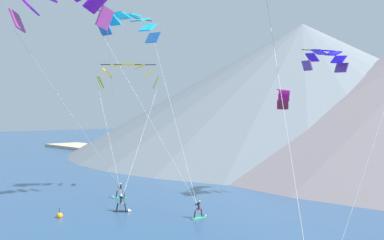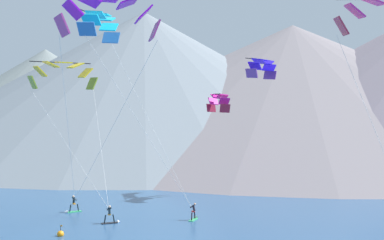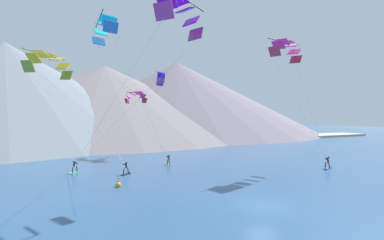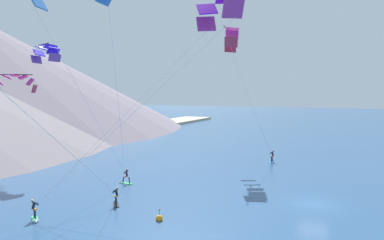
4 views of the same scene
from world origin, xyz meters
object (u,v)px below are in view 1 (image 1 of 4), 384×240
(parafoil_kite_near_lead, at_px, (128,73))
(parafoil_kite_mid_center, at_px, (131,24))
(kitesurfer_mid_center, at_px, (200,213))
(kitesurfer_near_lead, at_px, (123,206))
(parafoil_kite_distant_high_outer, at_px, (326,58))
(race_marker_buoy, at_px, (60,216))
(parafoil_kite_distant_low_drift, at_px, (283,97))
(kitesurfer_near_trail, at_px, (118,193))
(parafoil_kite_near_trail, at_px, (62,4))

(parafoil_kite_near_lead, relative_size, parafoil_kite_mid_center, 0.77)
(kitesurfer_mid_center, height_order, parafoil_kite_mid_center, parafoil_kite_mid_center)
(kitesurfer_near_lead, relative_size, kitesurfer_mid_center, 0.98)
(parafoil_kite_mid_center, bearing_deg, parafoil_kite_distant_high_outer, 51.23)
(parafoil_kite_mid_center, relative_size, race_marker_buoy, 17.63)
(parafoil_kite_near_lead, bearing_deg, parafoil_kite_mid_center, -32.17)
(parafoil_kite_distant_low_drift, height_order, race_marker_buoy, parafoil_kite_distant_low_drift)
(kitesurfer_near_lead, xyz_separation_m, parafoil_kite_mid_center, (-2.24, 2.44, 17.75))
(parafoil_kite_near_lead, relative_size, parafoil_kite_distant_low_drift, 3.10)
(kitesurfer_near_trail, bearing_deg, parafoil_kite_mid_center, -12.93)
(kitesurfer_near_lead, relative_size, kitesurfer_near_trail, 1.01)
(kitesurfer_mid_center, xyz_separation_m, parafoil_kite_distant_low_drift, (-1.34, 14.38, 10.61))
(parafoil_kite_near_lead, distance_m, parafoil_kite_distant_low_drift, 18.32)
(kitesurfer_mid_center, bearing_deg, parafoil_kite_distant_low_drift, 95.34)
(parafoil_kite_near_lead, bearing_deg, kitesurfer_near_trail, -49.37)
(parafoil_kite_distant_high_outer, xyz_separation_m, parafoil_kite_distant_low_drift, (-5.12, -0.18, -3.97))
(parafoil_kite_distant_high_outer, bearing_deg, parafoil_kite_near_lead, -148.32)
(race_marker_buoy, bearing_deg, kitesurfer_mid_center, 46.49)
(parafoil_kite_mid_center, bearing_deg, kitesurfer_near_trail, 167.07)
(parafoil_kite_near_lead, height_order, parafoil_kite_near_trail, parafoil_kite_near_trail)
(kitesurfer_near_trail, xyz_separation_m, parafoil_kite_distant_low_drift, (11.18, 14.73, 10.59))
(parafoil_kite_near_trail, height_order, race_marker_buoy, parafoil_kite_near_trail)
(kitesurfer_mid_center, relative_size, race_marker_buoy, 1.72)
(parafoil_kite_mid_center, height_order, parafoil_kite_distant_high_outer, parafoil_kite_mid_center)
(kitesurfer_mid_center, bearing_deg, parafoil_kite_near_trail, -104.59)
(parafoil_kite_distant_high_outer, bearing_deg, kitesurfer_near_lead, -119.78)
(parafoil_kite_distant_high_outer, bearing_deg, parafoil_kite_distant_low_drift, -177.97)
(kitesurfer_mid_center, distance_m, parafoil_kite_near_trail, 20.63)
(kitesurfer_near_lead, bearing_deg, parafoil_kite_distant_high_outer, 60.22)
(kitesurfer_near_trail, height_order, parafoil_kite_distant_low_drift, parafoil_kite_distant_low_drift)
(parafoil_kite_near_lead, bearing_deg, parafoil_kite_distant_low_drift, 39.74)
(parafoil_kite_near_lead, xyz_separation_m, parafoil_kite_mid_center, (6.37, -4.01, 4.19))
(parafoil_kite_mid_center, height_order, race_marker_buoy, parafoil_kite_mid_center)
(kitesurfer_near_lead, distance_m, parafoil_kite_distant_low_drift, 21.54)
(kitesurfer_near_lead, xyz_separation_m, parafoil_kite_distant_low_drift, (5.28, 18.00, 10.59))
(parafoil_kite_near_lead, distance_m, parafoil_kite_mid_center, 8.62)
(kitesurfer_near_lead, relative_size, parafoil_kite_distant_low_drift, 0.38)
(parafoil_kite_distant_low_drift, bearing_deg, kitesurfer_mid_center, -84.66)
(parafoil_kite_mid_center, bearing_deg, kitesurfer_near_lead, -47.37)
(parafoil_kite_distant_high_outer, bearing_deg, kitesurfer_near_trail, -137.56)
(parafoil_kite_mid_center, height_order, parafoil_kite_distant_low_drift, parafoil_kite_mid_center)
(parafoil_kite_near_lead, distance_m, parafoil_kite_near_trail, 19.12)
(kitesurfer_near_lead, distance_m, race_marker_buoy, 5.77)
(kitesurfer_mid_center, height_order, parafoil_kite_near_lead, parafoil_kite_near_lead)
(kitesurfer_near_trail, relative_size, parafoil_kite_near_lead, 0.12)
(parafoil_kite_distant_low_drift, bearing_deg, parafoil_kite_mid_center, -115.80)
(parafoil_kite_near_lead, relative_size, parafoil_kite_distant_high_outer, 2.56)
(parafoil_kite_near_lead, bearing_deg, parafoil_kite_near_trail, -49.41)
(kitesurfer_near_trail, bearing_deg, parafoil_kite_near_trail, -49.42)
(parafoil_kite_near_trail, height_order, parafoil_kite_distant_high_outer, parafoil_kite_near_trail)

